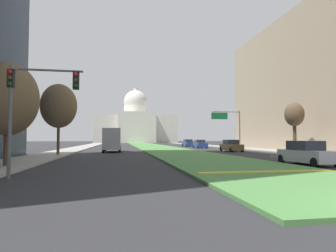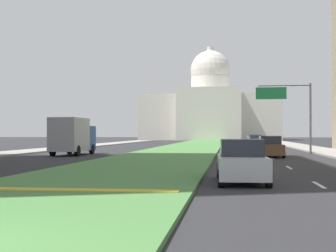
# 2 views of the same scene
# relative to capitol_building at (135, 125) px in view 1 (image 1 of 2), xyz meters

# --- Properties ---
(ground_plane) EXTENTS (280.64, 280.64, 0.00)m
(ground_plane) POSITION_rel_capitol_building_xyz_m (0.00, -62.89, -8.03)
(ground_plane) COLOR #2B2B2D
(grass_median) EXTENTS (8.00, 114.81, 0.14)m
(grass_median) POSITION_rel_capitol_building_xyz_m (0.00, -69.27, -7.96)
(grass_median) COLOR #4C8442
(grass_median) RESTS_ON ground_plane
(median_curb_nose) EXTENTS (7.20, 0.50, 0.04)m
(median_curb_nose) POSITION_rel_capitol_building_xyz_m (0.00, -118.75, -7.87)
(median_curb_nose) COLOR gold
(median_curb_nose) RESTS_ON grass_median
(lane_dashes_right) EXTENTS (0.16, 39.86, 0.01)m
(lane_dashes_right) POSITION_rel_capitol_building_xyz_m (8.41, -96.56, -8.02)
(lane_dashes_right) COLOR silver
(lane_dashes_right) RESTS_ON ground_plane
(sidewalk_left) EXTENTS (4.00, 114.81, 0.15)m
(sidewalk_left) POSITION_rel_capitol_building_xyz_m (-14.81, -75.65, -7.95)
(sidewalk_left) COLOR #9E9991
(sidewalk_left) RESTS_ON ground_plane
(sidewalk_right) EXTENTS (4.00, 114.81, 0.15)m
(sidewalk_right) POSITION_rel_capitol_building_xyz_m (14.81, -75.65, -7.95)
(sidewalk_right) COLOR #9E9991
(sidewalk_right) RESTS_ON ground_plane
(capitol_building) EXTENTS (36.86, 23.46, 25.53)m
(capitol_building) POSITION_rel_capitol_building_xyz_m (0.00, 0.00, 0.00)
(capitol_building) COLOR silver
(capitol_building) RESTS_ON ground_plane
(traffic_light_near_left) EXTENTS (3.34, 0.35, 5.20)m
(traffic_light_near_left) POSITION_rel_capitol_building_xyz_m (-11.47, -118.22, -4.23)
(traffic_light_near_left) COLOR #515456
(traffic_light_near_left) RESTS_ON ground_plane
(overhead_guide_sign) EXTENTS (5.05, 0.20, 6.50)m
(overhead_guide_sign) POSITION_rel_capitol_building_xyz_m (10.71, -87.50, -3.41)
(overhead_guide_sign) COLOR #515456
(overhead_guide_sign) RESTS_ON ground_plane
(street_tree_left_near) EXTENTS (3.67, 3.67, 6.63)m
(street_tree_left_near) POSITION_rel_capitol_building_xyz_m (-14.28, -113.06, -3.71)
(street_tree_left_near) COLOR #4C3823
(street_tree_left_near) RESTS_ON ground_plane
(street_tree_left_mid) EXTENTS (3.80, 3.80, 7.73)m
(street_tree_left_mid) POSITION_rel_capitol_building_xyz_m (-13.84, -100.23, -2.69)
(street_tree_left_mid) COLOR #4C3823
(street_tree_left_mid) RESTS_ON ground_plane
(street_tree_right_mid) EXTENTS (2.34, 2.34, 6.28)m
(street_tree_right_mid) POSITION_rel_capitol_building_xyz_m (13.92, -100.46, -3.32)
(street_tree_right_mid) COLOR #4C3823
(street_tree_right_mid) RESTS_ON ground_plane
(sedan_lead_stopped) EXTENTS (2.04, 4.50, 1.69)m
(sedan_lead_stopped) POSITION_rel_capitol_building_xyz_m (5.59, -114.19, -7.23)
(sedan_lead_stopped) COLOR #BCBCC1
(sedan_lead_stopped) RESTS_ON ground_plane
(sedan_midblock) EXTENTS (1.93, 4.54, 1.68)m
(sedan_midblock) POSITION_rel_capitol_building_xyz_m (8.34, -93.90, -7.23)
(sedan_midblock) COLOR brown
(sedan_midblock) RESTS_ON ground_plane
(sedan_distant) EXTENTS (1.94, 4.24, 1.62)m
(sedan_distant) POSITION_rel_capitol_building_xyz_m (8.13, -78.78, -7.26)
(sedan_distant) COLOR navy
(sedan_distant) RESTS_ON ground_plane
(sedan_far_horizon) EXTENTS (2.11, 4.33, 1.68)m
(sedan_far_horizon) POSITION_rel_capitol_building_xyz_m (8.42, -67.95, -7.24)
(sedan_far_horizon) COLOR navy
(sedan_far_horizon) RESTS_ON ground_plane
(box_truck_delivery) EXTENTS (2.40, 6.40, 3.20)m
(box_truck_delivery) POSITION_rel_capitol_building_xyz_m (-8.37, -92.55, -6.35)
(box_truck_delivery) COLOR navy
(box_truck_delivery) RESTS_ON ground_plane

